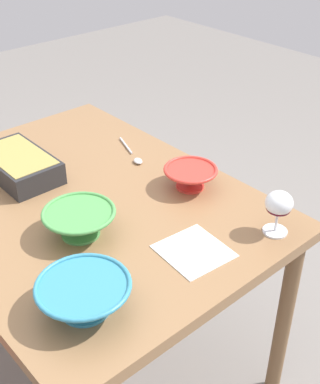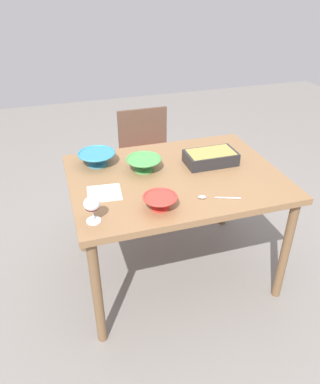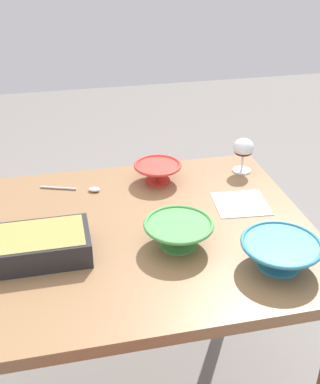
# 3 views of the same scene
# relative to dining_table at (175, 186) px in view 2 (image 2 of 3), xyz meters

# --- Properties ---
(ground_plane) EXTENTS (8.00, 8.00, 0.00)m
(ground_plane) POSITION_rel_dining_table_xyz_m (0.00, 0.00, -0.69)
(ground_plane) COLOR gray
(dining_table) EXTENTS (1.26, 0.94, 0.77)m
(dining_table) POSITION_rel_dining_table_xyz_m (0.00, 0.00, 0.00)
(dining_table) COLOR olive
(dining_table) RESTS_ON ground_plane
(chair) EXTENTS (0.43, 0.43, 0.87)m
(chair) POSITION_rel_dining_table_xyz_m (-0.05, -0.83, -0.21)
(chair) COLOR #B22D2D
(chair) RESTS_ON ground_plane
(wine_glass) EXTENTS (0.08, 0.08, 0.14)m
(wine_glass) POSITION_rel_dining_table_xyz_m (0.54, 0.33, 0.17)
(wine_glass) COLOR white
(wine_glass) RESTS_ON dining_table
(casserole_dish) EXTENTS (0.32, 0.18, 0.08)m
(casserole_dish) POSITION_rel_dining_table_xyz_m (-0.26, -0.08, 0.13)
(casserole_dish) COLOR #262628
(casserole_dish) RESTS_ON dining_table
(mixing_bowl) EXTENTS (0.22, 0.22, 0.08)m
(mixing_bowl) POSITION_rel_dining_table_xyz_m (0.17, -0.11, 0.13)
(mixing_bowl) COLOR #4C994C
(mixing_bowl) RESTS_ON dining_table
(small_bowl) EXTENTS (0.18, 0.18, 0.07)m
(small_bowl) POSITION_rel_dining_table_xyz_m (0.19, 0.31, 0.12)
(small_bowl) COLOR red
(small_bowl) RESTS_ON dining_table
(serving_bowl) EXTENTS (0.23, 0.23, 0.08)m
(serving_bowl) POSITION_rel_dining_table_xyz_m (0.43, -0.28, 0.13)
(serving_bowl) COLOR teal
(serving_bowl) RESTS_ON dining_table
(serving_spoon) EXTENTS (0.22, 0.09, 0.01)m
(serving_spoon) POSITION_rel_dining_table_xyz_m (-0.10, 0.30, 0.09)
(serving_spoon) COLOR silver
(serving_spoon) RESTS_ON dining_table
(napkin) EXTENTS (0.20, 0.19, 0.00)m
(napkin) POSITION_rel_dining_table_xyz_m (0.44, 0.08, 0.08)
(napkin) COLOR white
(napkin) RESTS_ON dining_table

